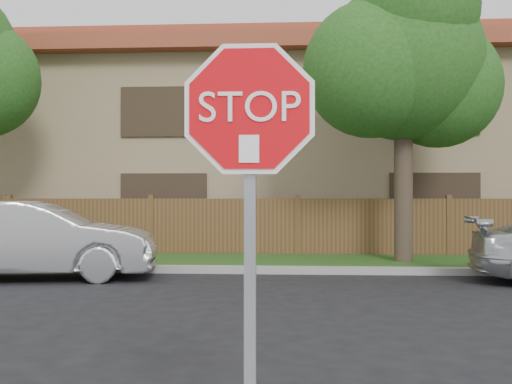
{
  "coord_description": "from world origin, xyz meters",
  "views": [
    {
      "loc": [
        -0.15,
        -4.75,
        1.68
      ],
      "look_at": [
        -0.38,
        -0.9,
        1.7
      ],
      "focal_mm": 42.0,
      "sensor_mm": 36.0,
      "label": 1
    }
  ],
  "objects": [
    {
      "name": "far_curb",
      "position": [
        0.0,
        8.15,
        0.07
      ],
      "size": [
        70.0,
        0.3,
        0.15
      ],
      "primitive_type": "cube",
      "color": "gray",
      "rests_on": "ground"
    },
    {
      "name": "stop_sign",
      "position": [
        -0.38,
        -1.48,
        1.83
      ],
      "size": [
        1.01,
        0.13,
        2.55
      ],
      "color": "gray",
      "rests_on": "sidewalk_near"
    },
    {
      "name": "apartment_building",
      "position": [
        0.0,
        17.0,
        3.53
      ],
      "size": [
        35.2,
        9.2,
        7.2
      ],
      "color": "#94855C",
      "rests_on": "ground"
    },
    {
      "name": "sedan_left",
      "position": [
        -5.3,
        6.96,
        0.78
      ],
      "size": [
        4.95,
        2.38,
        1.57
      ],
      "primitive_type": "imported",
      "rotation": [
        0.0,
        0.0,
        1.73
      ],
      "color": "#B5B6BA",
      "rests_on": "ground"
    },
    {
      "name": "grass_strip",
      "position": [
        0.0,
        9.8,
        0.06
      ],
      "size": [
        70.0,
        3.0,
        0.12
      ],
      "primitive_type": "cube",
      "color": "#1E4714",
      "rests_on": "ground"
    },
    {
      "name": "tree_mid",
      "position": [
        2.52,
        9.57,
        4.87
      ],
      "size": [
        4.8,
        3.9,
        7.35
      ],
      "color": "#382B21",
      "rests_on": "ground"
    },
    {
      "name": "fence",
      "position": [
        0.0,
        11.4,
        0.8
      ],
      "size": [
        70.0,
        0.12,
        1.6
      ],
      "primitive_type": "cube",
      "color": "#4D371B",
      "rests_on": "ground"
    }
  ]
}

